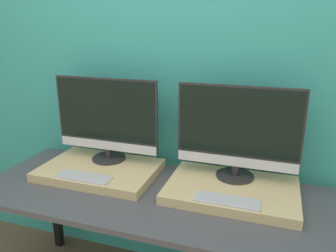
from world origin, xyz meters
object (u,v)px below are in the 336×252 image
object	(u,v)px
keyboard_left	(84,177)
monitor_right	(238,131)
keyboard_right	(227,200)
monitor_left	(106,118)

from	to	relation	value
keyboard_left	monitor_right	bearing A→B (deg)	19.80
keyboard_right	keyboard_left	bearing A→B (deg)	180.00
monitor_left	monitor_right	distance (m)	0.79
keyboard_left	monitor_right	world-z (taller)	monitor_right
keyboard_left	keyboard_right	world-z (taller)	same
monitor_right	keyboard_right	size ratio (longest dim) A/B	2.11
monitor_left	keyboard_left	xyz separation A→B (m)	(0.00, -0.29, -0.27)
monitor_left	keyboard_right	distance (m)	0.89
keyboard_left	monitor_right	distance (m)	0.89
monitor_left	monitor_right	xyz separation A→B (m)	(0.79, 0.00, 0.00)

